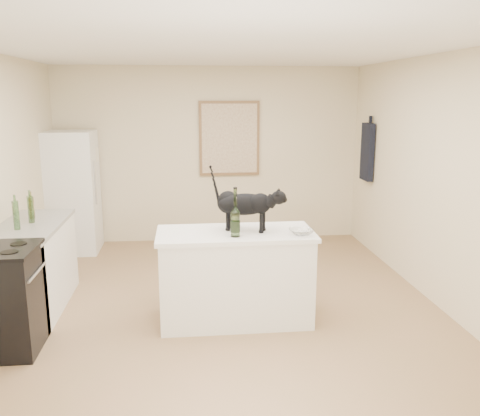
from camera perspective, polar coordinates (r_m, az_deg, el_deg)
name	(u,v)px	position (r m, az deg, el deg)	size (l,w,h in m)	color
floor	(224,311)	(5.36, -1.80, -11.46)	(5.50, 5.50, 0.00)	#956F4F
ceiling	(222,48)	(4.92, -2.02, 17.42)	(5.50, 5.50, 0.00)	white
wall_back	(209,155)	(7.70, -3.44, 5.90)	(4.50, 4.50, 0.00)	beige
wall_front	(268,293)	(2.34, 3.20, -9.42)	(4.50, 4.50, 0.00)	beige
wall_right	(443,183)	(5.61, 21.69, 2.62)	(5.50, 5.50, 0.00)	beige
island_base	(235,278)	(5.02, -0.51, -7.85)	(1.44, 0.67, 0.86)	white
island_top	(235,234)	(4.89, -0.52, -2.89)	(1.50, 0.70, 0.04)	white
left_cabinets	(33,269)	(5.70, -22.15, -6.30)	(0.60, 1.40, 0.86)	white
left_countertop	(29,226)	(5.58, -22.52, -1.92)	(0.62, 1.44, 0.04)	gray
stove	(2,301)	(4.89, -25.02, -9.40)	(0.60, 0.60, 0.90)	black
fridge	(72,192)	(7.53, -18.23, 1.69)	(0.68, 0.68, 1.70)	white
artwork_frame	(229,138)	(7.66, -1.19, 7.77)	(0.90, 0.03, 1.10)	brown
artwork_canvas	(230,139)	(7.65, -1.18, 7.76)	(0.82, 0.00, 1.02)	beige
hanging_garment	(367,152)	(7.43, 14.04, 6.10)	(0.08, 0.34, 0.80)	black
black_cat	(245,207)	(4.87, 0.51, 0.10)	(0.66, 0.20, 0.46)	black
wine_bottle	(235,215)	(4.67, -0.53, -0.79)	(0.09, 0.09, 0.41)	#365D25
glass_bowl	(301,232)	(4.80, 6.85, -2.67)	(0.22, 0.22, 0.05)	white
fridge_paper	(97,155)	(7.51, -15.73, 5.75)	(0.01, 0.15, 0.20)	white
counter_bottle_cluster	(26,211)	(5.57, -22.81, -0.33)	(0.12, 0.50, 0.28)	brown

